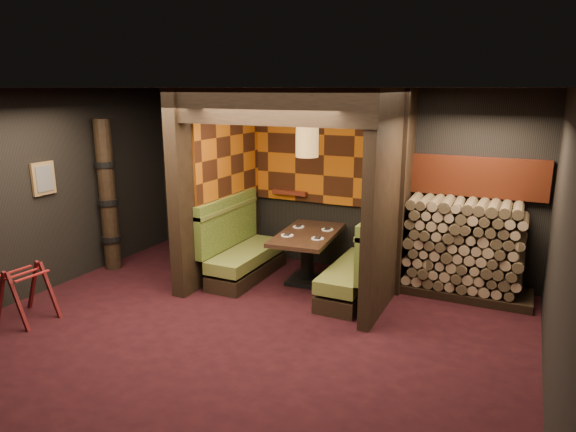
% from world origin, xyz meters
% --- Properties ---
extents(floor, '(6.50, 5.50, 0.02)m').
position_xyz_m(floor, '(0.00, 0.00, -0.01)').
color(floor, black).
rests_on(floor, ground).
extents(ceiling, '(6.50, 5.50, 0.02)m').
position_xyz_m(ceiling, '(0.00, 0.00, 2.86)').
color(ceiling, black).
rests_on(ceiling, ground).
extents(wall_back, '(6.50, 0.02, 2.85)m').
position_xyz_m(wall_back, '(0.00, 2.76, 1.43)').
color(wall_back, black).
rests_on(wall_back, ground).
extents(wall_front, '(6.50, 0.02, 2.85)m').
position_xyz_m(wall_front, '(0.00, -2.76, 1.43)').
color(wall_front, black).
rests_on(wall_front, ground).
extents(wall_left, '(0.02, 5.50, 2.85)m').
position_xyz_m(wall_left, '(-3.26, 0.00, 1.43)').
color(wall_left, black).
rests_on(wall_left, ground).
extents(wall_right, '(0.02, 5.50, 2.85)m').
position_xyz_m(wall_right, '(3.26, 0.00, 1.43)').
color(wall_right, black).
rests_on(wall_right, ground).
extents(partition_left, '(0.20, 2.20, 2.85)m').
position_xyz_m(partition_left, '(-1.35, 1.65, 1.43)').
color(partition_left, black).
rests_on(partition_left, floor).
extents(partition_right, '(0.15, 2.10, 2.85)m').
position_xyz_m(partition_right, '(1.30, 1.70, 1.43)').
color(partition_right, black).
rests_on(partition_right, floor).
extents(header_beam, '(2.85, 0.18, 0.44)m').
position_xyz_m(header_beam, '(-0.02, 0.70, 2.63)').
color(header_beam, black).
rests_on(header_beam, partition_left).
extents(tapa_back_panel, '(2.40, 0.06, 1.55)m').
position_xyz_m(tapa_back_panel, '(-0.02, 2.71, 1.82)').
color(tapa_back_panel, '#AE530D').
rests_on(tapa_back_panel, wall_back).
extents(tapa_side_panel, '(0.04, 1.85, 1.45)m').
position_xyz_m(tapa_side_panel, '(-1.23, 1.82, 1.85)').
color(tapa_side_panel, '#AE530D').
rests_on(tapa_side_panel, partition_left).
extents(lacquer_shelf, '(0.60, 0.12, 0.07)m').
position_xyz_m(lacquer_shelf, '(-0.60, 2.65, 1.18)').
color(lacquer_shelf, maroon).
rests_on(lacquer_shelf, wall_back).
extents(booth_bench_left, '(0.68, 1.60, 1.14)m').
position_xyz_m(booth_bench_left, '(-0.96, 1.65, 0.40)').
color(booth_bench_left, black).
rests_on(booth_bench_left, floor).
extents(booth_bench_right, '(0.68, 1.60, 1.14)m').
position_xyz_m(booth_bench_right, '(0.93, 1.65, 0.40)').
color(booth_bench_right, black).
rests_on(booth_bench_right, floor).
extents(dining_table, '(0.92, 1.53, 0.77)m').
position_xyz_m(dining_table, '(0.06, 1.86, 0.54)').
color(dining_table, black).
rests_on(dining_table, floor).
extents(place_settings, '(0.68, 0.72, 0.03)m').
position_xyz_m(place_settings, '(0.06, 1.86, 0.78)').
color(place_settings, white).
rests_on(place_settings, dining_table).
extents(pendant_lamp, '(0.32, 0.32, 0.95)m').
position_xyz_m(pendant_lamp, '(0.06, 1.81, 2.13)').
color(pendant_lamp, olive).
rests_on(pendant_lamp, ceiling).
extents(framed_picture, '(0.05, 0.36, 0.46)m').
position_xyz_m(framed_picture, '(-3.22, 0.10, 1.62)').
color(framed_picture, olive).
rests_on(framed_picture, wall_left).
extents(luggage_rack, '(0.72, 0.53, 0.75)m').
position_xyz_m(luggage_rack, '(-2.64, -0.82, 0.38)').
color(luggage_rack, '#4A0C0E').
rests_on(luggage_rack, floor).
extents(totem_column, '(0.31, 0.31, 2.40)m').
position_xyz_m(totem_column, '(-3.05, 1.10, 1.19)').
color(totem_column, black).
rests_on(totem_column, floor).
extents(firewood_stack, '(1.73, 0.70, 1.36)m').
position_xyz_m(firewood_stack, '(2.29, 2.35, 0.68)').
color(firewood_stack, black).
rests_on(firewood_stack, floor).
extents(mosaic_header, '(1.83, 0.10, 0.56)m').
position_xyz_m(mosaic_header, '(2.29, 2.68, 1.64)').
color(mosaic_header, maroon).
rests_on(mosaic_header, wall_back).
extents(bay_front_post, '(0.08, 0.08, 2.85)m').
position_xyz_m(bay_front_post, '(1.39, 1.96, 1.43)').
color(bay_front_post, black).
rests_on(bay_front_post, floor).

